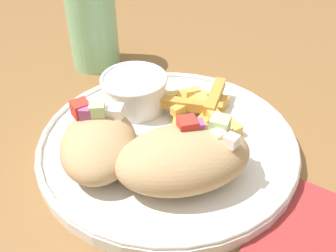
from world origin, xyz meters
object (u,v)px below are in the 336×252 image
plate (168,143)px  pita_sandwich_near (184,157)px  pita_sandwich_far (99,143)px  fries_pile (201,108)px  sauce_ramekin (135,90)px  water_glass (93,30)px

plate → pita_sandwich_near: size_ratio=1.84×
plate → pita_sandwich_near: pita_sandwich_near is taller
pita_sandwich_near → pita_sandwich_far: (-0.03, 0.08, -0.00)m
fries_pile → sauce_ramekin: sauce_ramekin is taller
pita_sandwich_near → sauce_ramekin: bearing=98.5°
pita_sandwich_far → water_glass: bearing=6.7°
pita_sandwich_far → water_glass: water_glass is taller
fries_pile → water_glass: water_glass is taller
pita_sandwich_far → pita_sandwich_near: bearing=-109.3°
plate → water_glass: bearing=66.7°
plate → sauce_ramekin: bearing=69.2°
fries_pile → plate: bearing=177.0°
plate → sauce_ramekin: size_ratio=3.54×
plate → pita_sandwich_near: (-0.04, -0.05, 0.03)m
plate → fries_pile: (0.06, -0.00, 0.02)m
pita_sandwich_far → sauce_ramekin: pita_sandwich_far is taller
sauce_ramekin → water_glass: 0.15m
fries_pile → water_glass: bearing=81.9°
plate → water_glass: 0.23m
pita_sandwich_far → sauce_ramekin: 0.10m
pita_sandwich_near → water_glass: size_ratio=1.31×
pita_sandwich_far → plate: bearing=-67.7°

